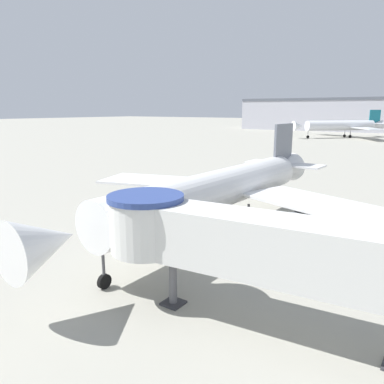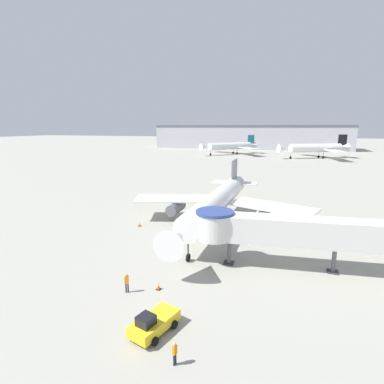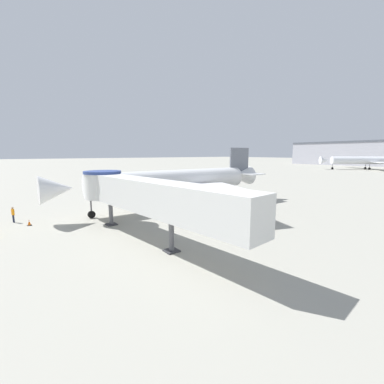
{
  "view_description": "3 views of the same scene",
  "coord_description": "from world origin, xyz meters",
  "px_view_note": "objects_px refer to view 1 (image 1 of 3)",
  "views": [
    {
      "loc": [
        16.29,
        -23.07,
        10.35
      ],
      "look_at": [
        -3.03,
        4.29,
        2.94
      ],
      "focal_mm": 35.0,
      "sensor_mm": 36.0,
      "label": 1
    },
    {
      "loc": [
        10.25,
        -38.92,
        14.76
      ],
      "look_at": [
        -2.66,
        1.32,
        5.52
      ],
      "focal_mm": 28.0,
      "sensor_mm": 36.0,
      "label": 2
    },
    {
      "loc": [
        32.4,
        -17.77,
        7.9
      ],
      "look_at": [
        2.72,
        4.18,
        2.31
      ],
      "focal_mm": 24.0,
      "sensor_mm": 36.0,
      "label": 3
    }
  ],
  "objects_px": {
    "traffic_cone_starboard_wing": "(357,261)",
    "traffic_cone_port_wing": "(101,217)",
    "main_airplane": "(221,190)",
    "jet_bridge": "(292,251)",
    "background_jet_teal_tail": "(342,126)"
  },
  "relations": [
    {
      "from": "main_airplane",
      "to": "jet_bridge",
      "type": "distance_m",
      "value": 15.13
    },
    {
      "from": "traffic_cone_starboard_wing",
      "to": "background_jet_teal_tail",
      "type": "distance_m",
      "value": 125.69
    },
    {
      "from": "traffic_cone_starboard_wing",
      "to": "traffic_cone_port_wing",
      "type": "height_order",
      "value": "traffic_cone_starboard_wing"
    },
    {
      "from": "jet_bridge",
      "to": "traffic_cone_starboard_wing",
      "type": "bearing_deg",
      "value": 78.78
    },
    {
      "from": "jet_bridge",
      "to": "traffic_cone_starboard_wing",
      "type": "xyz_separation_m",
      "value": [
        0.85,
        10.41,
        -3.87
      ]
    },
    {
      "from": "jet_bridge",
      "to": "background_jet_teal_tail",
      "type": "relative_size",
      "value": 0.7
    },
    {
      "from": "traffic_cone_starboard_wing",
      "to": "traffic_cone_port_wing",
      "type": "relative_size",
      "value": 1.05
    },
    {
      "from": "background_jet_teal_tail",
      "to": "main_airplane",
      "type": "bearing_deg",
      "value": -39.96
    },
    {
      "from": "jet_bridge",
      "to": "background_jet_teal_tail",
      "type": "height_order",
      "value": "background_jet_teal_tail"
    },
    {
      "from": "main_airplane",
      "to": "traffic_cone_port_wing",
      "type": "relative_size",
      "value": 45.02
    },
    {
      "from": "traffic_cone_starboard_wing",
      "to": "background_jet_teal_tail",
      "type": "bearing_deg",
      "value": 104.33
    },
    {
      "from": "jet_bridge",
      "to": "traffic_cone_port_wing",
      "type": "bearing_deg",
      "value": 153.78
    },
    {
      "from": "traffic_cone_starboard_wing",
      "to": "background_jet_teal_tail",
      "type": "height_order",
      "value": "background_jet_teal_tail"
    },
    {
      "from": "main_airplane",
      "to": "traffic_cone_starboard_wing",
      "type": "bearing_deg",
      "value": -2.15
    },
    {
      "from": "traffic_cone_port_wing",
      "to": "background_jet_teal_tail",
      "type": "height_order",
      "value": "background_jet_teal_tail"
    }
  ]
}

